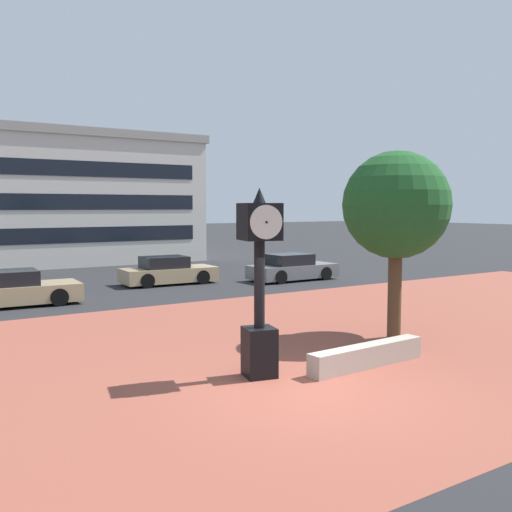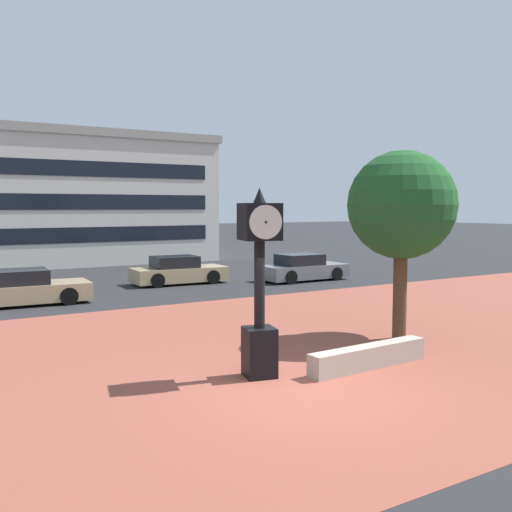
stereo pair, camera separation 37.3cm
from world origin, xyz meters
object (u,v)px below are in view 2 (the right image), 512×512
(car_street_near, at_px, (178,271))
(plaza_tree, at_px, (403,208))
(civic_building, at_px, (37,199))
(car_street_mid, at_px, (302,269))
(street_clock, at_px, (259,281))
(car_street_distant, at_px, (22,289))

(car_street_near, bearing_deg, plaza_tree, 5.72)
(plaza_tree, xyz_separation_m, civic_building, (-3.73, 29.26, 0.57))
(car_street_mid, distance_m, civic_building, 20.20)
(street_clock, distance_m, plaza_tree, 5.48)
(car_street_near, bearing_deg, street_clock, -14.47)
(street_clock, distance_m, car_street_near, 15.15)
(car_street_near, bearing_deg, car_street_distant, -68.81)
(street_clock, height_order, car_street_near, street_clock)
(street_clock, relative_size, car_street_mid, 0.91)
(street_clock, xyz_separation_m, car_street_mid, (10.11, 12.43, -1.44))
(plaza_tree, height_order, civic_building, civic_building)
(car_street_mid, bearing_deg, car_street_near, -109.50)
(car_street_near, bearing_deg, car_street_mid, 73.58)
(car_street_near, height_order, civic_building, civic_building)
(car_street_distant, bearing_deg, car_street_mid, 94.88)
(car_street_mid, bearing_deg, plaza_tree, -23.75)
(car_street_distant, bearing_deg, civic_building, 170.55)
(car_street_distant, bearing_deg, street_clock, 15.48)
(car_street_mid, bearing_deg, street_clock, -39.32)
(car_street_near, height_order, car_street_mid, same)
(plaza_tree, bearing_deg, car_street_distant, 125.47)
(car_street_mid, distance_m, car_street_distant, 12.76)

